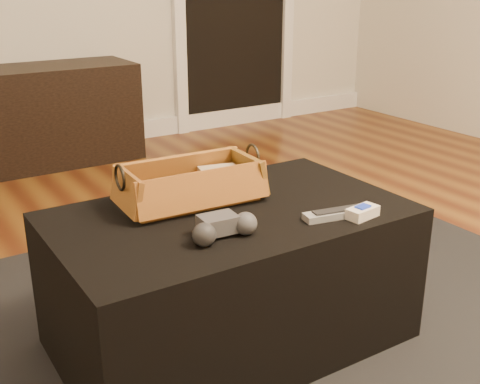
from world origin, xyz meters
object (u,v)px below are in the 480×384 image
tv_remote (186,196)px  cream_gadget (362,212)px  wicker_basket (191,186)px  game_controller (222,227)px  silver_remote (338,213)px  ottoman (231,277)px  media_cabinet (9,120)px

tv_remote → cream_gadget: bearing=-46.6°
tv_remote → wicker_basket: size_ratio=0.51×
wicker_basket → game_controller: bearing=-101.1°
silver_remote → cream_gadget: size_ratio=2.06×
ottoman → silver_remote: silver_remote is taller
ottoman → cream_gadget: 0.43m
wicker_basket → silver_remote: (0.29, -0.32, -0.04)m
wicker_basket → cream_gadget: bearing=-46.4°
wicker_basket → game_controller: (-0.05, -0.27, -0.02)m
tv_remote → cream_gadget: size_ratio=2.21×
wicker_basket → game_controller: size_ratio=2.33×
cream_gadget → wicker_basket: bearing=133.6°
media_cabinet → tv_remote: size_ratio=6.50×
media_cabinet → ottoman: (0.14, -2.16, -0.06)m
tv_remote → game_controller: size_ratio=1.20×
game_controller → cream_gadget: (0.39, -0.09, -0.01)m
ottoman → tv_remote: 0.27m
tv_remote → silver_remote: bearing=-47.7°
ottoman → silver_remote: 0.37m
ottoman → game_controller: size_ratio=5.37×
silver_remote → cream_gadget: (0.05, -0.04, 0.00)m
media_cabinet → wicker_basket: (0.08, -2.04, 0.20)m
ottoman → cream_gadget: size_ratio=9.92×
media_cabinet → cream_gadget: 2.44m
game_controller → cream_gadget: game_controller is taller
cream_gadget → tv_remote: bearing=136.6°
ottoman → silver_remote: size_ratio=4.81×
ottoman → silver_remote: bearing=-40.5°
ottoman → game_controller: game_controller is taller
media_cabinet → cream_gadget: (0.42, -2.40, 0.16)m
silver_remote → cream_gadget: 0.07m
tv_remote → silver_remote: 0.44m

